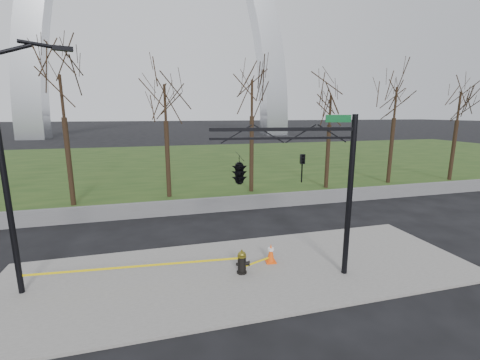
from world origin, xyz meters
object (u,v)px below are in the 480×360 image
object	(u,v)px
street_light	(10,157)
traffic_signal_mast	(261,169)
traffic_cone	(271,253)
fire_hydrant	(242,262)

from	to	relation	value
street_light	traffic_signal_mast	xyz separation A→B (m)	(7.86, -1.23, -0.55)
traffic_cone	traffic_signal_mast	distance (m)	3.90
fire_hydrant	traffic_signal_mast	world-z (taller)	traffic_signal_mast
fire_hydrant	street_light	xyz separation A→B (m)	(-7.33, 0.71, 4.17)
traffic_signal_mast	street_light	bearing A→B (deg)	179.55
fire_hydrant	traffic_signal_mast	size ratio (longest dim) A/B	0.16
street_light	fire_hydrant	bearing A→B (deg)	-21.99
traffic_cone	street_light	world-z (taller)	street_light
fire_hydrant	street_light	size ratio (longest dim) A/B	0.11
traffic_cone	fire_hydrant	bearing A→B (deg)	-157.31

